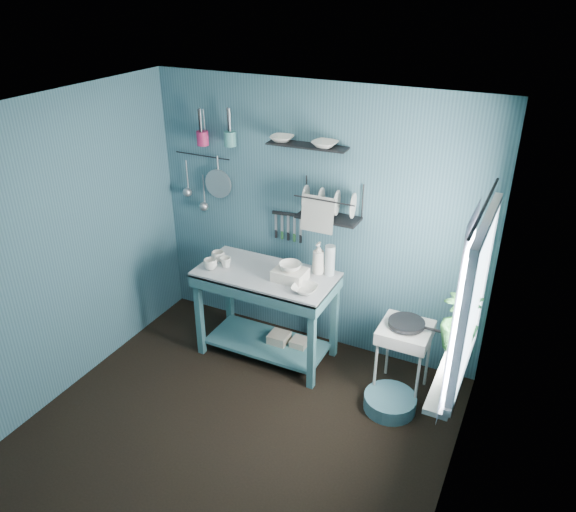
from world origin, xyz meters
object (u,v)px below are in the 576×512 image
at_px(soap_bottle, 318,258).
at_px(frying_pan, 407,323).
at_px(water_bottle, 330,260).
at_px(colander, 218,184).
at_px(mug_right, 218,257).
at_px(utensil_cup_magenta, 203,138).
at_px(storage_tin_small, 299,348).
at_px(mug_left, 210,264).
at_px(utensil_cup_teal, 230,139).
at_px(wash_tub, 290,275).
at_px(dish_rack, 329,201).
at_px(mug_mid, 226,262).
at_px(floor_basin, 390,402).
at_px(hotplate_stand, 402,360).
at_px(work_counter, 267,314).
at_px(storage_tin_large, 279,344).
at_px(potted_plant, 460,320).

height_order(soap_bottle, frying_pan, soap_bottle).
xyz_separation_m(water_bottle, colander, (-1.25, 0.20, 0.45)).
bearing_deg(mug_right, utensil_cup_magenta, 132.20).
bearing_deg(utensil_cup_magenta, storage_tin_small, -15.03).
bearing_deg(mug_left, storage_tin_small, 17.10).
bearing_deg(utensil_cup_teal, colander, 170.27).
height_order(mug_left, wash_tub, wash_tub).
distance_m(frying_pan, dish_rack, 1.21).
relative_size(mug_mid, floor_basin, 0.23).
bearing_deg(frying_pan, wash_tub, -177.05).
height_order(mug_right, colander, colander).
bearing_deg(floor_basin, utensil_cup_teal, 161.50).
bearing_deg(mug_left, frying_pan, 6.25).
bearing_deg(hotplate_stand, utensil_cup_teal, 169.50).
distance_m(utensil_cup_teal, storage_tin_small, 2.05).
bearing_deg(mug_left, utensil_cup_teal, 97.80).
xyz_separation_m(mug_left, dish_rack, (0.93, 0.50, 0.59)).
bearing_deg(utensil_cup_magenta, work_counter, -24.54).
xyz_separation_m(mug_mid, water_bottle, (0.90, 0.28, 0.09)).
xyz_separation_m(work_counter, frying_pan, (1.29, 0.03, 0.26)).
distance_m(mug_left, storage_tin_small, 1.16).
relative_size(mug_left, dish_rack, 0.22).
bearing_deg(storage_tin_large, hotplate_stand, -0.79).
bearing_deg(utensil_cup_magenta, colander, 13.70).
relative_size(mug_right, potted_plant, 0.26).
height_order(mug_mid, floor_basin, mug_mid).
height_order(wash_tub, soap_bottle, soap_bottle).
relative_size(mug_left, floor_basin, 0.28).
bearing_deg(mug_left, mug_right, 97.13).
xyz_separation_m(work_counter, utensil_cup_magenta, (-0.85, 0.39, 1.46)).
height_order(work_counter, mug_right, mug_right).
height_order(utensil_cup_teal, storage_tin_large, utensil_cup_teal).
distance_m(mug_mid, storage_tin_small, 1.08).
bearing_deg(mug_right, water_bottle, 12.17).
height_order(mug_left, storage_tin_small, mug_left).
relative_size(frying_pan, storage_tin_large, 1.36).
bearing_deg(floor_basin, dish_rack, 145.96).
xyz_separation_m(dish_rack, potted_plant, (1.29, -0.65, -0.45)).
height_order(mug_left, dish_rack, dish_rack).
relative_size(mug_mid, wash_tub, 0.36).
height_order(frying_pan, floor_basin, frying_pan).
distance_m(hotplate_stand, storage_tin_small, 1.02).
height_order(water_bottle, dish_rack, dish_rack).
xyz_separation_m(wash_tub, potted_plant, (1.49, -0.29, 0.14)).
relative_size(work_counter, potted_plant, 2.60).
xyz_separation_m(storage_tin_large, storage_tin_small, (0.20, 0.03, -0.01)).
bearing_deg(potted_plant, utensil_cup_magenta, 164.83).
height_order(soap_bottle, colander, colander).
bearing_deg(work_counter, floor_basin, -11.22).
distance_m(soap_bottle, storage_tin_large, 0.99).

